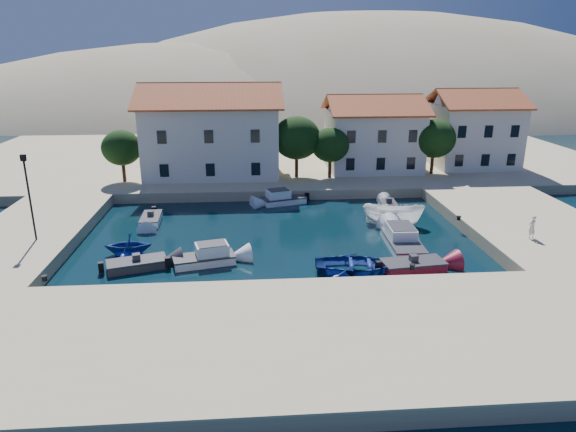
% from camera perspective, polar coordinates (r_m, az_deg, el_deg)
% --- Properties ---
extents(ground, '(400.00, 400.00, 0.00)m').
position_cam_1_polar(ground, '(31.40, -0.28, -8.64)').
color(ground, black).
rests_on(ground, ground).
extents(quay_south, '(52.00, 12.00, 1.00)m').
position_cam_1_polar(quay_south, '(25.93, 0.69, -13.61)').
color(quay_south, tan).
rests_on(quay_south, ground).
extents(quay_east, '(11.00, 20.00, 1.00)m').
position_cam_1_polar(quay_east, '(46.18, 25.03, -0.82)').
color(quay_east, tan).
rests_on(quay_east, ground).
extents(quay_west, '(8.00, 20.00, 1.00)m').
position_cam_1_polar(quay_west, '(43.79, -26.98, -2.08)').
color(quay_west, tan).
rests_on(quay_west, ground).
extents(quay_north, '(80.00, 36.00, 1.00)m').
position_cam_1_polar(quay_north, '(67.48, -0.88, 6.46)').
color(quay_north, tan).
rests_on(quay_north, ground).
extents(hills, '(254.00, 176.00, 99.00)m').
position_cam_1_polar(hills, '(157.79, 4.04, 4.31)').
color(hills, tan).
rests_on(hills, ground).
extents(building_left, '(14.70, 9.45, 9.70)m').
position_cam_1_polar(building_left, '(56.71, -8.48, 9.61)').
color(building_left, silver).
rests_on(building_left, quay_north).
extents(building_mid, '(10.50, 8.40, 8.30)m').
position_cam_1_polar(building_mid, '(59.33, 9.46, 9.23)').
color(building_mid, silver).
rests_on(building_mid, quay_north).
extents(building_right, '(9.45, 8.40, 8.80)m').
position_cam_1_polar(building_right, '(64.11, 19.88, 9.29)').
color(building_right, silver).
rests_on(building_right, quay_north).
extents(trees, '(37.30, 5.30, 6.45)m').
position_cam_1_polar(trees, '(54.61, 2.57, 8.29)').
color(trees, '#382314').
rests_on(trees, quay_north).
extents(lamppost, '(0.35, 0.25, 6.22)m').
position_cam_1_polar(lamppost, '(40.29, -26.90, 2.66)').
color(lamppost, black).
rests_on(lamppost, quay_west).
extents(bollards, '(29.36, 9.56, 0.30)m').
position_cam_1_polar(bollards, '(34.71, 3.89, -3.90)').
color(bollards, black).
rests_on(bollards, ground).
extents(motorboat_grey_sw, '(4.22, 2.78, 1.25)m').
position_cam_1_polar(motorboat_grey_sw, '(36.15, -16.43, -5.18)').
color(motorboat_grey_sw, '#343338').
rests_on(motorboat_grey_sw, ground).
extents(cabin_cruiser_south, '(4.48, 2.71, 1.60)m').
position_cam_1_polar(cabin_cruiser_south, '(35.79, -9.32, -4.58)').
color(cabin_cruiser_south, white).
rests_on(cabin_cruiser_south, ground).
extents(rowboat_south, '(5.92, 4.53, 1.14)m').
position_cam_1_polar(rowboat_south, '(34.77, 7.62, -6.05)').
color(rowboat_south, navy).
rests_on(rowboat_south, ground).
extents(motorboat_red_se, '(4.38, 2.36, 1.25)m').
position_cam_1_polar(motorboat_red_se, '(35.54, 13.72, -5.36)').
color(motorboat_red_se, maroon).
rests_on(motorboat_red_se, ground).
extents(cabin_cruiser_east, '(2.48, 5.69, 1.60)m').
position_cam_1_polar(cabin_cruiser_east, '(39.21, 12.64, -2.73)').
color(cabin_cruiser_east, white).
rests_on(cabin_cruiser_east, ground).
extents(boat_east, '(5.45, 3.37, 1.97)m').
position_cam_1_polar(boat_east, '(44.22, 11.54, -0.91)').
color(boat_east, white).
rests_on(boat_east, ground).
extents(motorboat_white_ne, '(1.64, 3.17, 1.25)m').
position_cam_1_polar(motorboat_white_ne, '(48.27, 11.11, 1.11)').
color(motorboat_white_ne, white).
rests_on(motorboat_white_ne, ground).
extents(rowboat_west, '(3.37, 2.93, 1.74)m').
position_cam_1_polar(rowboat_west, '(38.89, -17.26, -4.06)').
color(rowboat_west, navy).
rests_on(rowboat_west, ground).
extents(motorboat_white_west, '(1.72, 3.59, 1.25)m').
position_cam_1_polar(motorboat_white_west, '(45.17, -14.97, -0.36)').
color(motorboat_white_west, white).
rests_on(motorboat_white_west, ground).
extents(cabin_cruiser_north, '(4.42, 2.84, 1.60)m').
position_cam_1_polar(cabin_cruiser_north, '(49.02, -0.46, 1.93)').
color(cabin_cruiser_north, white).
rests_on(cabin_cruiser_north, ground).
extents(pedestrian, '(0.74, 0.62, 1.72)m').
position_cam_1_polar(pedestrian, '(41.03, 25.49, -1.12)').
color(pedestrian, silver).
rests_on(pedestrian, quay_east).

